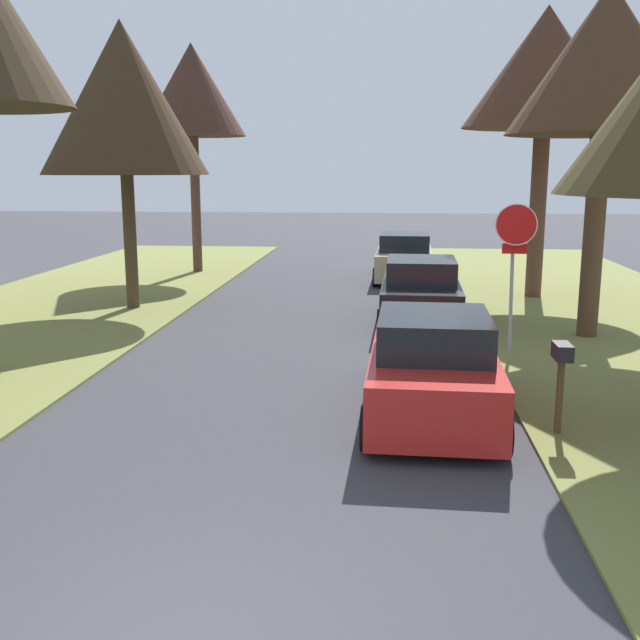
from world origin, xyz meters
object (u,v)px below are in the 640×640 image
object	(u,v)px
stop_sign_far	(515,246)
curbside_mailbox	(562,362)
street_tree_right_far	(546,69)
street_tree_left_far	(192,91)
parked_sedan_red	(432,368)
street_tree_left_mid_b	(123,99)
parked_sedan_black	(420,293)
street_tree_right_mid_b	(606,62)
parked_sedan_tan	(404,258)

from	to	relation	value
stop_sign_far	curbside_mailbox	distance (m)	4.73
street_tree_right_far	street_tree_left_far	bearing A→B (deg)	158.22
stop_sign_far	parked_sedan_red	xyz separation A→B (m)	(-1.76, -3.79, -1.46)
street_tree_left_mid_b	curbside_mailbox	distance (m)	13.40
curbside_mailbox	street_tree_right_far	bearing A→B (deg)	81.03
parked_sedan_black	curbside_mailbox	bearing A→B (deg)	-78.45
stop_sign_far	street_tree_left_far	bearing A→B (deg)	129.09
parked_sedan_red	curbside_mailbox	distance (m)	1.91
street_tree_left_mid_b	street_tree_left_far	size ratio (longest dim) A/B	0.92
street_tree_right_mid_b	parked_sedan_red	distance (m)	8.43
street_tree_left_far	parked_sedan_red	distance (m)	17.88
stop_sign_far	street_tree_left_mid_b	distance (m)	10.61
parked_sedan_red	parked_sedan_tan	xyz separation A→B (m)	(-0.13, 14.08, 0.00)
parked_sedan_black	curbside_mailbox	size ratio (longest dim) A/B	3.50
parked_sedan_red	parked_sedan_black	size ratio (longest dim) A/B	1.00
parked_sedan_red	parked_sedan_tan	world-z (taller)	same
stop_sign_far	street_tree_right_far	distance (m)	8.34
street_tree_right_far	parked_sedan_black	size ratio (longest dim) A/B	1.79
street_tree_left_mid_b	curbside_mailbox	size ratio (longest dim) A/B	5.73
parked_sedan_red	parked_sedan_tan	distance (m)	14.08
street_tree_right_far	parked_sedan_tan	bearing A→B (deg)	138.20
street_tree_right_mid_b	street_tree_left_mid_b	size ratio (longest dim) A/B	1.01
street_tree_right_far	parked_sedan_black	bearing A→B (deg)	-131.48
street_tree_left_far	street_tree_right_far	bearing A→B (deg)	-21.78
street_tree_right_far	curbside_mailbox	distance (m)	12.89
street_tree_left_mid_b	street_tree_left_far	bearing A→B (deg)	90.79
stop_sign_far	parked_sedan_black	world-z (taller)	stop_sign_far
street_tree_left_far	curbside_mailbox	bearing A→B (deg)	-60.09
street_tree_right_mid_b	parked_sedan_black	bearing A→B (deg)	159.42
curbside_mailbox	stop_sign_far	bearing A→B (deg)	89.19
street_tree_left_far	parked_sedan_black	distance (m)	12.58
street_tree_right_mid_b	parked_sedan_black	distance (m)	6.39
stop_sign_far	curbside_mailbox	xyz separation A→B (m)	(-0.07, -4.60, -1.13)
stop_sign_far	parked_sedan_tan	xyz separation A→B (m)	(-1.89, 10.29, -1.46)
street_tree_right_far	parked_sedan_black	world-z (taller)	street_tree_right_far
street_tree_right_far	street_tree_left_far	size ratio (longest dim) A/B	1.01
stop_sign_far	street_tree_right_far	bearing A→B (deg)	75.85
street_tree_left_far	parked_sedan_red	size ratio (longest dim) A/B	1.77
street_tree_left_far	parked_sedan_tan	xyz separation A→B (m)	(7.40, -1.15, -5.59)
street_tree_right_far	curbside_mailbox	world-z (taller)	street_tree_right_far
street_tree_right_mid_b	street_tree_left_far	size ratio (longest dim) A/B	0.93
parked_sedan_tan	curbside_mailbox	bearing A→B (deg)	-83.01
stop_sign_far	street_tree_right_mid_b	distance (m)	4.50
parked_sedan_black	street_tree_right_mid_b	bearing A→B (deg)	-20.58
street_tree_left_mid_b	street_tree_left_far	xyz separation A→B (m)	(-0.10, 7.22, 0.91)
street_tree_right_far	parked_sedan_red	distance (m)	12.68
parked_sedan_black	parked_sedan_red	bearing A→B (deg)	-90.94
street_tree_right_mid_b	curbside_mailbox	xyz separation A→B (m)	(-2.02, -6.39, -4.76)
parked_sedan_tan	stop_sign_far	bearing A→B (deg)	-79.59
parked_sedan_red	curbside_mailbox	xyz separation A→B (m)	(1.70, -0.80, 0.33)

